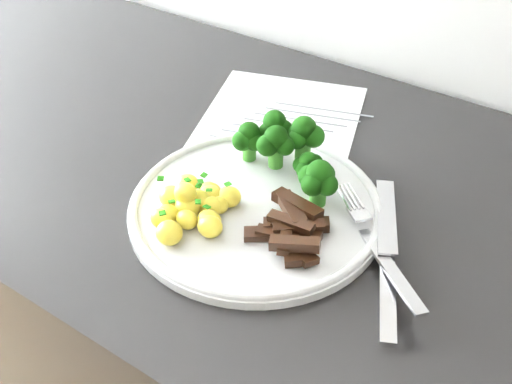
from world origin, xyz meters
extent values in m
cube|color=white|center=(-0.19, 1.75, 0.92)|extent=(0.29, 0.35, 0.00)
cube|color=slate|center=(-0.16, 1.84, 0.92)|extent=(0.13, 0.05, 0.00)
cube|color=slate|center=(-0.17, 1.82, 0.92)|extent=(0.13, 0.05, 0.00)
cube|color=slate|center=(-0.18, 1.80, 0.92)|extent=(0.12, 0.04, 0.00)
cube|color=slate|center=(-0.18, 1.78, 0.92)|extent=(0.12, 0.04, 0.00)
cube|color=slate|center=(-0.19, 1.76, 0.92)|extent=(0.12, 0.04, 0.00)
cube|color=slate|center=(-0.20, 1.73, 0.92)|extent=(0.11, 0.04, 0.00)
cube|color=slate|center=(-0.21, 1.71, 0.92)|extent=(0.11, 0.04, 0.00)
cylinder|color=silver|center=(-0.12, 1.60, 0.92)|extent=(0.29, 0.29, 0.01)
torus|color=silver|center=(-0.12, 1.60, 0.93)|extent=(0.29, 0.29, 0.01)
cylinder|color=#2C6C1C|center=(-0.14, 1.67, 0.95)|extent=(0.02, 0.02, 0.02)
sphere|color=black|center=(-0.12, 1.67, 0.97)|extent=(0.02, 0.02, 0.02)
sphere|color=black|center=(-0.14, 1.68, 0.97)|extent=(0.02, 0.02, 0.02)
sphere|color=black|center=(-0.14, 1.66, 0.97)|extent=(0.03, 0.03, 0.03)
sphere|color=black|center=(-0.14, 1.67, 0.98)|extent=(0.03, 0.03, 0.03)
cylinder|color=#2C6C1C|center=(-0.09, 1.67, 0.94)|extent=(0.01, 0.01, 0.02)
sphere|color=black|center=(-0.08, 1.67, 0.95)|extent=(0.02, 0.02, 0.02)
sphere|color=black|center=(-0.09, 1.68, 0.96)|extent=(0.02, 0.02, 0.02)
sphere|color=black|center=(-0.10, 1.67, 0.95)|extent=(0.02, 0.02, 0.02)
sphere|color=black|center=(-0.09, 1.66, 0.96)|extent=(0.02, 0.02, 0.02)
sphere|color=black|center=(-0.09, 1.67, 0.96)|extent=(0.02, 0.02, 0.02)
cylinder|color=#2C6C1C|center=(-0.18, 1.67, 0.94)|extent=(0.02, 0.02, 0.02)
sphere|color=black|center=(-0.17, 1.67, 0.96)|extent=(0.02, 0.02, 0.02)
sphere|color=black|center=(-0.18, 1.68, 0.96)|extent=(0.02, 0.02, 0.02)
sphere|color=black|center=(-0.18, 1.66, 0.96)|extent=(0.03, 0.03, 0.03)
sphere|color=black|center=(-0.18, 1.67, 0.97)|extent=(0.03, 0.03, 0.03)
cylinder|color=#2C6C1C|center=(-0.12, 1.70, 0.95)|extent=(0.02, 0.02, 0.03)
sphere|color=black|center=(-0.11, 1.70, 0.97)|extent=(0.03, 0.03, 0.03)
sphere|color=black|center=(-0.11, 1.71, 0.97)|extent=(0.02, 0.02, 0.02)
sphere|color=black|center=(-0.13, 1.70, 0.97)|extent=(0.02, 0.02, 0.02)
sphere|color=black|center=(-0.12, 1.69, 0.97)|extent=(0.02, 0.02, 0.02)
sphere|color=black|center=(-0.12, 1.70, 0.98)|extent=(0.03, 0.03, 0.03)
cylinder|color=#2C6C1C|center=(-0.16, 1.70, 0.95)|extent=(0.02, 0.02, 0.02)
sphere|color=black|center=(-0.15, 1.70, 0.97)|extent=(0.02, 0.02, 0.02)
sphere|color=black|center=(-0.16, 1.70, 0.97)|extent=(0.02, 0.02, 0.02)
sphere|color=black|center=(-0.16, 1.69, 0.97)|extent=(0.02, 0.02, 0.02)
sphere|color=black|center=(-0.16, 1.70, 0.98)|extent=(0.03, 0.03, 0.03)
cylinder|color=#2C6C1C|center=(-0.06, 1.64, 0.94)|extent=(0.02, 0.02, 0.03)
sphere|color=black|center=(-0.05, 1.64, 0.96)|extent=(0.03, 0.03, 0.03)
sphere|color=black|center=(-0.06, 1.66, 0.96)|extent=(0.03, 0.03, 0.03)
sphere|color=black|center=(-0.08, 1.64, 0.96)|extent=(0.03, 0.03, 0.03)
sphere|color=black|center=(-0.07, 1.63, 0.96)|extent=(0.03, 0.03, 0.03)
sphere|color=black|center=(-0.06, 1.64, 0.97)|extent=(0.03, 0.03, 0.03)
ellipsoid|color=yellow|center=(-0.16, 1.53, 0.94)|extent=(0.03, 0.02, 0.02)
ellipsoid|color=yellow|center=(-0.17, 1.55, 0.94)|extent=(0.03, 0.02, 0.02)
ellipsoid|color=yellow|center=(-0.14, 1.54, 0.94)|extent=(0.03, 0.02, 0.02)
ellipsoid|color=yellow|center=(-0.15, 1.56, 0.94)|extent=(0.02, 0.02, 0.02)
ellipsoid|color=yellow|center=(-0.17, 1.56, 0.94)|extent=(0.03, 0.02, 0.02)
ellipsoid|color=yellow|center=(-0.17, 1.59, 0.94)|extent=(0.02, 0.02, 0.02)
ellipsoid|color=yellow|center=(-0.17, 1.58, 0.94)|extent=(0.03, 0.03, 0.02)
ellipsoid|color=yellow|center=(-0.17, 1.55, 0.94)|extent=(0.03, 0.03, 0.03)
ellipsoid|color=yellow|center=(-0.17, 1.58, 0.94)|extent=(0.02, 0.02, 0.02)
ellipsoid|color=yellow|center=(-0.18, 1.55, 0.96)|extent=(0.03, 0.02, 0.02)
ellipsoid|color=yellow|center=(-0.16, 1.50, 0.94)|extent=(0.03, 0.03, 0.03)
ellipsoid|color=yellow|center=(-0.19, 1.52, 0.94)|extent=(0.03, 0.02, 0.02)
ellipsoid|color=yellow|center=(-0.15, 1.59, 0.94)|extent=(0.03, 0.03, 0.02)
ellipsoid|color=yellow|center=(-0.17, 1.58, 0.94)|extent=(0.02, 0.02, 0.02)
ellipsoid|color=yellow|center=(-0.13, 1.54, 0.94)|extent=(0.03, 0.03, 0.02)
ellipsoid|color=yellow|center=(-0.20, 1.55, 0.94)|extent=(0.03, 0.03, 0.02)
ellipsoid|color=yellow|center=(-0.19, 1.53, 0.94)|extent=(0.03, 0.03, 0.02)
ellipsoid|color=yellow|center=(-0.15, 1.57, 0.94)|extent=(0.02, 0.02, 0.02)
ellipsoid|color=yellow|center=(-0.20, 1.58, 0.94)|extent=(0.03, 0.03, 0.02)
cube|color=#1A650C|center=(-0.19, 1.56, 0.96)|extent=(0.01, 0.01, 0.00)
cube|color=#1A650C|center=(-0.17, 1.57, 0.96)|extent=(0.01, 0.01, 0.00)
cube|color=#1A650C|center=(-0.18, 1.53, 0.96)|extent=(0.01, 0.01, 0.00)
cube|color=#1A650C|center=(-0.18, 1.55, 0.96)|extent=(0.01, 0.01, 0.00)
cube|color=#1A650C|center=(-0.17, 1.50, 0.96)|extent=(0.01, 0.01, 0.00)
cube|color=#1A650C|center=(-0.14, 1.54, 0.96)|extent=(0.01, 0.01, 0.00)
cube|color=#1A650C|center=(-0.17, 1.57, 0.96)|extent=(0.01, 0.01, 0.00)
cube|color=#1A650C|center=(-0.17, 1.55, 0.96)|extent=(0.01, 0.01, 0.00)
cube|color=#1A650C|center=(-0.15, 1.54, 0.97)|extent=(0.01, 0.01, 0.00)
cube|color=#1A650C|center=(-0.21, 1.55, 0.97)|extent=(0.01, 0.01, 0.00)
cube|color=#1A650C|center=(-0.15, 1.58, 0.96)|extent=(0.01, 0.01, 0.00)
cube|color=#1A650C|center=(-0.18, 1.58, 0.96)|extent=(0.01, 0.01, 0.00)
cube|color=#1A650C|center=(-0.16, 1.57, 0.96)|extent=(0.01, 0.01, 0.00)
cube|color=#1A650C|center=(-0.18, 1.56, 0.96)|extent=(0.01, 0.01, 0.00)
cube|color=black|center=(-0.08, 1.57, 0.93)|extent=(0.06, 0.05, 0.01)
cube|color=black|center=(-0.06, 1.59, 0.93)|extent=(0.07, 0.05, 0.01)
cube|color=black|center=(-0.07, 1.57, 0.93)|extent=(0.06, 0.03, 0.01)
cube|color=black|center=(-0.06, 1.58, 0.93)|extent=(0.06, 0.03, 0.01)
cube|color=black|center=(-0.05, 1.56, 0.93)|extent=(0.07, 0.04, 0.02)
cube|color=black|center=(-0.05, 1.57, 0.93)|extent=(0.05, 0.06, 0.01)
cube|color=black|center=(-0.07, 1.60, 0.95)|extent=(0.05, 0.04, 0.01)
cube|color=black|center=(-0.05, 1.59, 0.94)|extent=(0.05, 0.04, 0.01)
cube|color=black|center=(-0.06, 1.57, 0.94)|extent=(0.03, 0.05, 0.01)
cube|color=black|center=(-0.07, 1.61, 0.95)|extent=(0.06, 0.03, 0.01)
cube|color=black|center=(-0.04, 1.56, 0.95)|extent=(0.05, 0.04, 0.02)
cube|color=black|center=(-0.06, 1.58, 0.95)|extent=(0.05, 0.02, 0.01)
cube|color=#BCBBC0|center=(0.05, 1.59, 0.94)|extent=(0.11, 0.10, 0.02)
cube|color=#BCBBC0|center=(-0.01, 1.64, 0.94)|extent=(0.03, 0.03, 0.01)
cylinder|color=#BCBBC0|center=(-0.03, 1.67, 0.94)|extent=(0.04, 0.03, 0.00)
cylinder|color=#BCBBC0|center=(-0.03, 1.66, 0.94)|extent=(0.04, 0.03, 0.00)
cylinder|color=#BCBBC0|center=(-0.03, 1.66, 0.94)|extent=(0.04, 0.03, 0.00)
cylinder|color=#BCBBC0|center=(-0.04, 1.66, 0.94)|extent=(0.04, 0.03, 0.00)
cube|color=#BCBBC0|center=(0.01, 1.66, 0.93)|extent=(0.08, 0.13, 0.01)
cube|color=#BCBBC0|center=(0.06, 1.56, 0.92)|extent=(0.06, 0.11, 0.02)
camera|label=1|loc=(0.18, 1.15, 1.39)|focal=43.86mm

